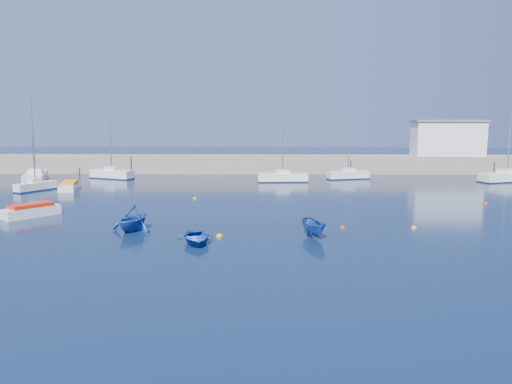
{
  "coord_description": "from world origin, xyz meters",
  "views": [
    {
      "loc": [
        2.89,
        -28.69,
        8.3
      ],
      "look_at": [
        2.1,
        15.8,
        1.6
      ],
      "focal_mm": 35.0,
      "sensor_mm": 36.0,
      "label": 1
    }
  ],
  "objects_px": {
    "sailboat_5": "(112,174)",
    "motorboat_1": "(31,210)",
    "dinghy_right": "(314,228)",
    "sailboat_4": "(36,177)",
    "harbor_office": "(448,139)",
    "sailboat_7": "(348,175)",
    "dinghy_left": "(133,218)",
    "sailboat_8": "(507,177)",
    "motorboat_2": "(69,186)",
    "dinghy_center": "(196,238)",
    "sailboat_6": "(283,177)",
    "sailboat_3": "(36,186)"
  },
  "relations": [
    {
      "from": "sailboat_3",
      "to": "sailboat_7",
      "type": "bearing_deg",
      "value": 47.36
    },
    {
      "from": "sailboat_5",
      "to": "sailboat_8",
      "type": "bearing_deg",
      "value": -70.93
    },
    {
      "from": "sailboat_6",
      "to": "motorboat_2",
      "type": "distance_m",
      "value": 25.93
    },
    {
      "from": "dinghy_left",
      "to": "dinghy_right",
      "type": "distance_m",
      "value": 13.24
    },
    {
      "from": "sailboat_4",
      "to": "dinghy_center",
      "type": "distance_m",
      "value": 39.68
    },
    {
      "from": "sailboat_3",
      "to": "dinghy_center",
      "type": "xyz_separation_m",
      "value": [
        21.48,
        -23.35,
        -0.18
      ]
    },
    {
      "from": "harbor_office",
      "to": "dinghy_right",
      "type": "bearing_deg",
      "value": -120.26
    },
    {
      "from": "dinghy_right",
      "to": "sailboat_4",
      "type": "bearing_deg",
      "value": 123.42
    },
    {
      "from": "dinghy_center",
      "to": "dinghy_right",
      "type": "relative_size",
      "value": 1.14
    },
    {
      "from": "sailboat_5",
      "to": "motorboat_1",
      "type": "distance_m",
      "value": 26.21
    },
    {
      "from": "sailboat_6",
      "to": "harbor_office",
      "type": "bearing_deg",
      "value": -71.31
    },
    {
      "from": "dinghy_left",
      "to": "dinghy_right",
      "type": "relative_size",
      "value": 1.16
    },
    {
      "from": "sailboat_6",
      "to": "motorboat_2",
      "type": "bearing_deg",
      "value": 102.32
    },
    {
      "from": "sailboat_3",
      "to": "dinghy_right",
      "type": "distance_m",
      "value": 36.44
    },
    {
      "from": "sailboat_4",
      "to": "sailboat_8",
      "type": "bearing_deg",
      "value": -17.35
    },
    {
      "from": "motorboat_2",
      "to": "dinghy_center",
      "type": "height_order",
      "value": "motorboat_2"
    },
    {
      "from": "dinghy_right",
      "to": "sailboat_6",
      "type": "bearing_deg",
      "value": 76.97
    },
    {
      "from": "harbor_office",
      "to": "dinghy_left",
      "type": "xyz_separation_m",
      "value": [
        -36.8,
        -38.99,
        -4.15
      ]
    },
    {
      "from": "sailboat_4",
      "to": "dinghy_right",
      "type": "height_order",
      "value": "sailboat_4"
    },
    {
      "from": "harbor_office",
      "to": "sailboat_8",
      "type": "bearing_deg",
      "value": -66.64
    },
    {
      "from": "motorboat_2",
      "to": "dinghy_left",
      "type": "xyz_separation_m",
      "value": [
        12.82,
        -20.71,
        0.49
      ]
    },
    {
      "from": "sailboat_5",
      "to": "dinghy_right",
      "type": "xyz_separation_m",
      "value": [
        24.3,
        -32.93,
        -0.05
      ]
    },
    {
      "from": "sailboat_5",
      "to": "dinghy_center",
      "type": "height_order",
      "value": "sailboat_5"
    },
    {
      "from": "dinghy_left",
      "to": "sailboat_8",
      "type": "bearing_deg",
      "value": 54.19
    },
    {
      "from": "sailboat_6",
      "to": "sailboat_8",
      "type": "bearing_deg",
      "value": -93.17
    },
    {
      "from": "dinghy_left",
      "to": "sailboat_3",
      "type": "bearing_deg",
      "value": 148.4
    },
    {
      "from": "harbor_office",
      "to": "sailboat_4",
      "type": "bearing_deg",
      "value": -168.41
    },
    {
      "from": "sailboat_3",
      "to": "dinghy_right",
      "type": "relative_size",
      "value": 2.07
    },
    {
      "from": "dinghy_left",
      "to": "dinghy_right",
      "type": "bearing_deg",
      "value": 12.16
    },
    {
      "from": "sailboat_7",
      "to": "motorboat_1",
      "type": "height_order",
      "value": "sailboat_7"
    },
    {
      "from": "motorboat_1",
      "to": "harbor_office",
      "type": "bearing_deg",
      "value": 75.48
    },
    {
      "from": "sailboat_4",
      "to": "harbor_office",
      "type": "bearing_deg",
      "value": -7.31
    },
    {
      "from": "harbor_office",
      "to": "motorboat_1",
      "type": "height_order",
      "value": "harbor_office"
    },
    {
      "from": "dinghy_center",
      "to": "dinghy_right",
      "type": "distance_m",
      "value": 8.24
    },
    {
      "from": "motorboat_2",
      "to": "dinghy_center",
      "type": "xyz_separation_m",
      "value": [
        17.96,
        -24.2,
        -0.09
      ]
    },
    {
      "from": "harbor_office",
      "to": "sailboat_3",
      "type": "xyz_separation_m",
      "value": [
        -53.14,
        -19.13,
        -4.55
      ]
    },
    {
      "from": "sailboat_3",
      "to": "dinghy_right",
      "type": "xyz_separation_m",
      "value": [
        29.48,
        -21.42,
        0.05
      ]
    },
    {
      "from": "sailboat_5",
      "to": "motorboat_1",
      "type": "height_order",
      "value": "sailboat_5"
    },
    {
      "from": "sailboat_3",
      "to": "sailboat_5",
      "type": "relative_size",
      "value": 0.78
    },
    {
      "from": "harbor_office",
      "to": "dinghy_left",
      "type": "distance_m",
      "value": 53.78
    },
    {
      "from": "sailboat_8",
      "to": "dinghy_center",
      "type": "height_order",
      "value": "sailboat_8"
    },
    {
      "from": "sailboat_3",
      "to": "sailboat_5",
      "type": "distance_m",
      "value": 12.62
    },
    {
      "from": "sailboat_8",
      "to": "dinghy_left",
      "type": "distance_m",
      "value": 50.32
    },
    {
      "from": "harbor_office",
      "to": "sailboat_7",
      "type": "relative_size",
      "value": 1.31
    },
    {
      "from": "sailboat_7",
      "to": "harbor_office",
      "type": "bearing_deg",
      "value": -80.2
    },
    {
      "from": "sailboat_6",
      "to": "sailboat_7",
      "type": "xyz_separation_m",
      "value": [
        8.97,
        3.15,
        -0.03
      ]
    },
    {
      "from": "sailboat_4",
      "to": "motorboat_2",
      "type": "distance_m",
      "value": 9.65
    },
    {
      "from": "sailboat_5",
      "to": "sailboat_6",
      "type": "relative_size",
      "value": 0.97
    },
    {
      "from": "harbor_office",
      "to": "dinghy_center",
      "type": "bearing_deg",
      "value": -126.7
    },
    {
      "from": "sailboat_3",
      "to": "sailboat_6",
      "type": "height_order",
      "value": "sailboat_6"
    }
  ]
}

